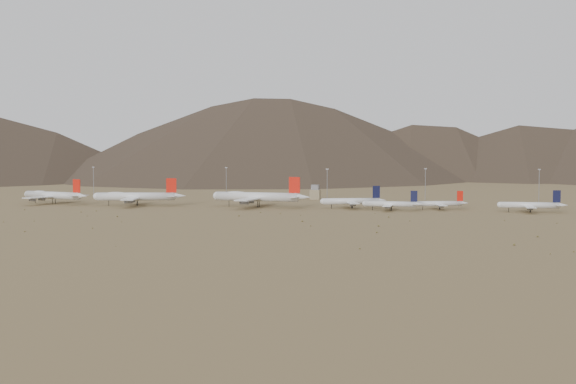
% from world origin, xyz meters
% --- Properties ---
extents(ground, '(3000.00, 3000.00, 0.00)m').
position_xyz_m(ground, '(0.00, 0.00, 0.00)').
color(ground, '#92794B').
rests_on(ground, ground).
extents(mountain_ridge, '(4400.00, 1000.00, 300.00)m').
position_xyz_m(mountain_ridge, '(0.00, 900.00, 150.00)').
color(mountain_ridge, '#4A382C').
rests_on(mountain_ridge, ground).
extents(widebody_west, '(62.03, 49.13, 18.95)m').
position_xyz_m(widebody_west, '(-153.73, 30.39, 6.53)').
color(widebody_west, white).
rests_on(widebody_west, ground).
extents(widebody_centre, '(66.29, 52.13, 20.01)m').
position_xyz_m(widebody_centre, '(-84.75, 26.15, 6.90)').
color(widebody_centre, white).
rests_on(widebody_centre, ground).
extents(widebody_east, '(72.98, 56.43, 21.69)m').
position_xyz_m(widebody_east, '(3.95, 33.66, 7.48)').
color(widebody_east, white).
rests_on(widebody_east, ground).
extents(narrowbody_a, '(45.07, 33.70, 15.57)m').
position_xyz_m(narrowbody_a, '(71.25, 37.72, 5.05)').
color(narrowbody_a, white).
rests_on(narrowbody_a, ground).
extents(narrowbody_b, '(41.13, 29.51, 13.57)m').
position_xyz_m(narrowbody_b, '(99.20, 25.28, 4.40)').
color(narrowbody_b, white).
rests_on(narrowbody_b, ground).
extents(narrowbody_c, '(37.11, 27.57, 12.64)m').
position_xyz_m(narrowbody_c, '(130.77, 40.75, 4.10)').
color(narrowbody_c, white).
rests_on(narrowbody_c, ground).
extents(narrowbody_d, '(44.17, 31.64, 14.57)m').
position_xyz_m(narrowbody_d, '(188.57, 30.92, 4.73)').
color(narrowbody_d, white).
rests_on(narrowbody_d, ground).
extents(control_tower, '(8.00, 8.00, 12.00)m').
position_xyz_m(control_tower, '(30.00, 120.00, 5.32)').
color(control_tower, gray).
rests_on(control_tower, ground).
extents(mast_far_west, '(2.00, 0.60, 25.70)m').
position_xyz_m(mast_far_west, '(-168.54, 122.37, 14.20)').
color(mast_far_west, gray).
rests_on(mast_far_west, ground).
extents(mast_west, '(2.00, 0.60, 25.70)m').
position_xyz_m(mast_west, '(-49.50, 131.46, 14.20)').
color(mast_west, gray).
rests_on(mast_west, ground).
extents(mast_centre, '(2.00, 0.60, 25.70)m').
position_xyz_m(mast_centre, '(42.41, 104.24, 14.20)').
color(mast_centre, gray).
rests_on(mast_centre, ground).
extents(mast_east, '(2.00, 0.60, 25.70)m').
position_xyz_m(mast_east, '(117.90, 134.59, 14.20)').
color(mast_east, gray).
rests_on(mast_east, ground).
extents(mast_far_east, '(2.00, 0.60, 25.70)m').
position_xyz_m(mast_far_east, '(205.14, 131.28, 14.20)').
color(mast_far_east, gray).
rests_on(mast_far_east, ground).
extents(desert_scrub, '(408.65, 180.82, 0.91)m').
position_xyz_m(desert_scrub, '(16.98, -70.42, 0.33)').
color(desert_scrub, brown).
rests_on(desert_scrub, ground).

